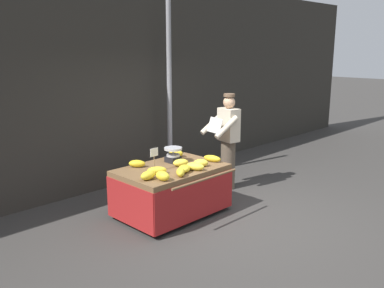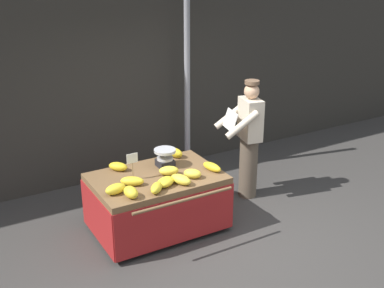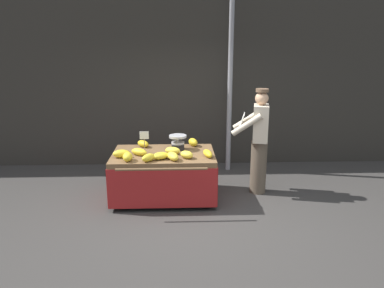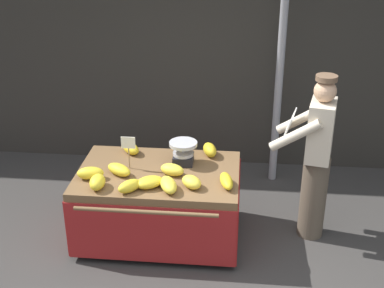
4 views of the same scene
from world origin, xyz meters
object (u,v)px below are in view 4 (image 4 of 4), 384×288
Objects in this scene: banana_bunch_3 at (130,186)px; banana_bunch_8 at (97,182)px; banana_bunch_0 at (210,150)px; banana_bunch_5 at (172,170)px; banana_bunch_7 at (192,182)px; banana_bunch_2 at (90,173)px; price_sign at (128,146)px; banana_cart at (159,190)px; banana_bunch_9 at (226,181)px; banana_bunch_4 at (131,148)px; street_pole at (282,47)px; weighing_scale at (183,153)px; banana_bunch_10 at (149,182)px; banana_bunch_6 at (119,170)px; vendor_person at (316,158)px; banana_bunch_1 at (168,185)px.

banana_bunch_3 is 1.04× the size of banana_bunch_8.
banana_bunch_0 is 1.01× the size of banana_bunch_5.
banana_bunch_7 is (0.21, -0.22, 0.00)m from banana_bunch_5.
banana_bunch_2 is (-1.09, -0.61, -0.00)m from banana_bunch_0.
price_sign is 1.50× the size of banana_bunch_8.
banana_cart is 0.75m from banana_bunch_9.
price_sign reaches higher than banana_bunch_4.
street_pole reaches higher than banana_bunch_9.
banana_bunch_7 is (-0.12, -0.68, -0.01)m from banana_bunch_0.
banana_bunch_5 is 0.55m from banana_bunch_9.
price_sign reaches higher than banana_bunch_5.
weighing_scale reaches higher than banana_bunch_2.
banana_cart is 5.45× the size of banana_bunch_9.
price_sign is at bearing 171.89° from banana_cart.
banana_bunch_7 is at bearing 5.24° from banana_bunch_10.
banana_bunch_9 is (1.04, -0.12, -0.00)m from banana_bunch_6.
banana_bunch_8 is (-0.73, -0.58, -0.05)m from weighing_scale.
street_pole is 13.19× the size of banana_bunch_2.
vendor_person is (1.53, 0.19, 0.34)m from banana_cart.
street_pole is 9.81× the size of price_sign.
banana_cart is 0.44m from weighing_scale.
banana_bunch_4 is 0.85× the size of banana_bunch_9.
weighing_scale is 0.98× the size of banana_bunch_1.
street_pole is 15.13× the size of banana_bunch_7.
banana_bunch_0 is 1.25m from banana_bunch_8.
banana_bunch_5 and banana_bunch_7 have the same top height.
price_sign is 0.39m from banana_bunch_4.
price_sign is 1.35× the size of banana_bunch_2.
banana_bunch_4 reaches higher than banana_bunch_9.
price_sign is 0.45m from banana_bunch_2.
banana_bunch_9 is (0.97, -0.26, -0.20)m from price_sign.
banana_cart is at bearing -131.65° from street_pole.
banana_bunch_2 is 0.78m from banana_bunch_5.
price_sign is 0.50m from banana_bunch_3.
banana_bunch_0 is 1.05m from banana_bunch_3.
banana_cart is at bearing -47.55° from banana_bunch_4.
banana_bunch_6 reaches higher than banana_bunch_10.
banana_cart is 0.31m from banana_bunch_5.
street_pole is 2.30m from banana_bunch_6.
banana_bunch_2 is (-0.84, -0.41, -0.06)m from weighing_scale.
banana_bunch_5 is at bearing 162.78° from banana_bunch_9.
banana_cart is 6.38× the size of banana_bunch_4.
weighing_scale is 0.82× the size of price_sign.
banana_bunch_4 is 1.14× the size of banana_bunch_7.
street_pole is 2.57m from banana_bunch_8.
banana_bunch_4 is (-0.35, 0.38, 0.26)m from banana_cart.
banana_bunch_6 is at bearing 153.86° from banana_bunch_1.
banana_bunch_8 is at bearing -116.07° from banana_bunch_6.
banana_bunch_4 is at bearing 124.39° from banana_bunch_1.
banana_bunch_10 is (-0.71, -0.10, 0.00)m from banana_bunch_9.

